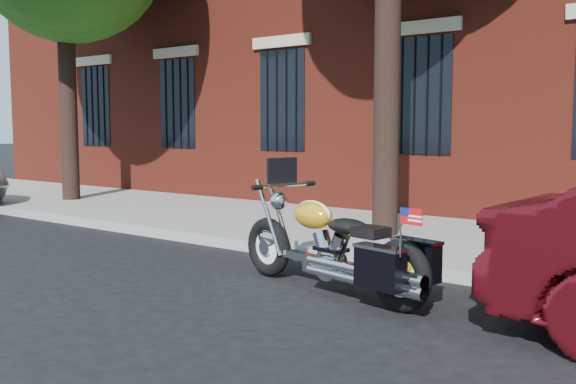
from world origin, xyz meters
The scene contains 4 objects.
ground centered at (0.00, 0.00, 0.00)m, with size 120.00×120.00×0.00m, color black.
curb centered at (0.00, 1.38, 0.07)m, with size 40.00×0.16×0.15m, color gray.
sidewalk centered at (0.00, 3.26, 0.07)m, with size 40.00×3.60×0.15m, color gray.
motorcycle centered at (1.46, 0.15, 0.45)m, with size 2.54×1.09×1.33m.
Camera 1 is at (4.84, -5.12, 1.66)m, focal length 40.00 mm.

